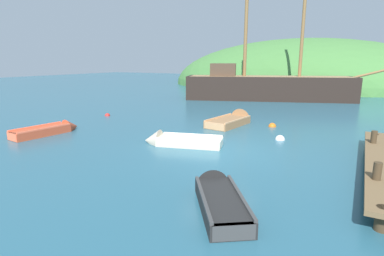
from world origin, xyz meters
name	(u,v)px	position (x,y,z in m)	size (l,w,h in m)	color
ground_plane	(220,151)	(0.00, 0.00, 0.00)	(120.00, 120.00, 0.00)	#285B70
shore_hill	(301,85)	(-3.08, 35.00, 0.00)	(37.28, 26.52, 12.75)	#477F3D
sailing_ship	(266,90)	(-2.87, 16.69, 0.83)	(16.56, 7.92, 13.77)	black
rowboat_outer_right	(218,198)	(1.78, -4.11, 0.12)	(2.54, 3.07, 0.90)	black
rowboat_near_dock	(178,142)	(-1.91, -0.01, 0.11)	(3.44, 1.87, 1.00)	beige
rowboat_portside	(50,131)	(-8.31, -1.30, 0.13)	(1.24, 3.32, 0.86)	#C64C2D
rowboat_center	(233,121)	(-1.47, 5.18, 0.13)	(1.71, 3.60, 1.23)	#9E7047
buoy_white	(280,140)	(1.65, 2.88, 0.00)	(0.42, 0.42, 0.42)	white
buoy_red	(108,116)	(-9.39, 3.67, 0.00)	(0.33, 0.33, 0.33)	red
buoy_orange	(272,127)	(0.62, 5.46, 0.00)	(0.40, 0.40, 0.40)	orange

